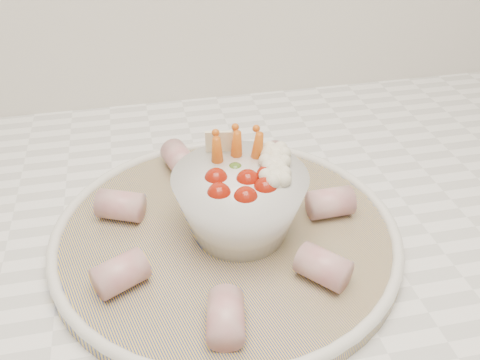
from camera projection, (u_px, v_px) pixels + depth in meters
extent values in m
cube|color=white|center=(214.00, 226.00, 0.63)|extent=(2.04, 0.62, 0.04)
cylinder|color=navy|center=(226.00, 236.00, 0.57)|extent=(0.45, 0.45, 0.01)
torus|color=silver|center=(226.00, 231.00, 0.57)|extent=(0.37, 0.37, 0.01)
sphere|color=maroon|center=(219.00, 195.00, 0.51)|extent=(0.02, 0.02, 0.02)
sphere|color=maroon|center=(246.00, 199.00, 0.50)|extent=(0.02, 0.02, 0.02)
sphere|color=maroon|center=(265.00, 189.00, 0.51)|extent=(0.02, 0.02, 0.02)
sphere|color=maroon|center=(216.00, 180.00, 0.53)|extent=(0.02, 0.02, 0.02)
sphere|color=maroon|center=(248.00, 181.00, 0.53)|extent=(0.02, 0.02, 0.02)
sphere|color=maroon|center=(268.00, 176.00, 0.53)|extent=(0.02, 0.02, 0.02)
sphere|color=#456722|center=(235.00, 171.00, 0.55)|extent=(0.02, 0.02, 0.02)
cone|color=#C95812|center=(217.00, 158.00, 0.55)|extent=(0.02, 0.03, 0.06)
cone|color=#C95812|center=(237.00, 152.00, 0.56)|extent=(0.02, 0.03, 0.06)
cone|color=#C95812|center=(257.00, 153.00, 0.55)|extent=(0.02, 0.03, 0.06)
sphere|color=#EFE8CF|center=(274.00, 169.00, 0.54)|extent=(0.03, 0.03, 0.03)
sphere|color=#EFE8CF|center=(276.00, 182.00, 0.52)|extent=(0.03, 0.03, 0.03)
sphere|color=#EFE8CF|center=(275.00, 158.00, 0.56)|extent=(0.03, 0.03, 0.03)
cube|color=#F9EFC2|center=(223.00, 147.00, 0.56)|extent=(0.04, 0.02, 0.04)
cylinder|color=#B3525C|center=(330.00, 203.00, 0.58)|extent=(0.05, 0.03, 0.03)
cylinder|color=#B3525C|center=(270.00, 161.00, 0.65)|extent=(0.05, 0.06, 0.03)
cylinder|color=#B3525C|center=(179.00, 159.00, 0.66)|extent=(0.04, 0.05, 0.03)
cylinder|color=#B3525C|center=(120.00, 205.00, 0.58)|extent=(0.06, 0.05, 0.03)
cylinder|color=#B3525C|center=(120.00, 273.00, 0.49)|extent=(0.06, 0.05, 0.03)
cylinder|color=#B3525C|center=(226.00, 318.00, 0.45)|extent=(0.04, 0.05, 0.03)
cylinder|color=#B3525C|center=(323.00, 267.00, 0.50)|extent=(0.06, 0.06, 0.03)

